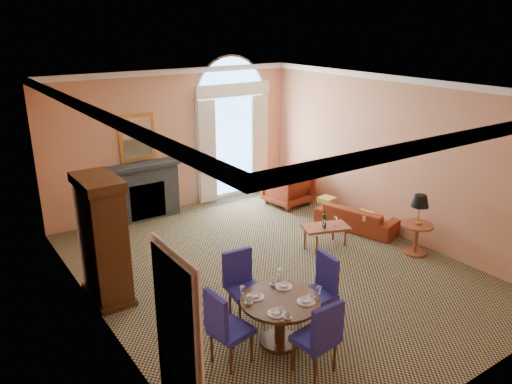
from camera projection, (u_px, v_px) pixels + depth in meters
ground at (272, 268)px, 8.90m from camera, size 7.50×7.50×0.00m
room_envelope at (249, 123)px, 8.59m from camera, size 6.04×7.52×3.45m
armoire at (103, 242)px, 7.67m from camera, size 0.58×1.02×2.01m
dining_table at (280, 310)px, 6.68m from camera, size 1.08×1.08×0.88m
dining_chair_north at (242, 281)px, 7.28m from camera, size 0.53×0.53×1.04m
dining_chair_south at (321, 334)px, 6.04m from camera, size 0.52×0.52×1.04m
dining_chair_east at (321, 286)px, 7.15m from camera, size 0.50×0.49×1.04m
dining_chair_west at (224, 324)px, 6.24m from camera, size 0.54×0.54×1.04m
sofa at (357, 217)px, 10.52m from camera, size 1.13×1.84×0.50m
armchair at (288, 187)px, 11.89m from camera, size 1.03×1.05×0.87m
coffee_table at (326, 227)px, 9.59m from camera, size 0.99×0.75×0.80m
side_table at (418, 218)px, 9.25m from camera, size 0.59×0.59×1.15m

